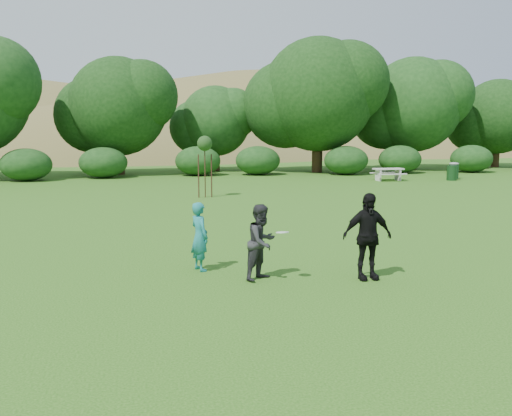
% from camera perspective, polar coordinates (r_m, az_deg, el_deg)
% --- Properties ---
extents(ground, '(120.00, 120.00, 0.00)m').
position_cam_1_polar(ground, '(12.44, 2.97, -6.92)').
color(ground, '#19470C').
rests_on(ground, ground).
extents(player_teal, '(0.55, 0.67, 1.56)m').
position_cam_1_polar(player_teal, '(12.90, -5.66, -2.85)').
color(player_teal, '#1A7376').
rests_on(player_teal, ground).
extents(player_grey, '(1.00, 0.97, 1.62)m').
position_cam_1_polar(player_grey, '(12.07, 0.59, -3.42)').
color(player_grey, '#28282A').
rests_on(player_grey, ground).
extents(player_black, '(1.10, 0.47, 1.86)m').
position_cam_1_polar(player_black, '(12.29, 11.06, -2.79)').
color(player_black, black).
rests_on(player_black, ground).
extents(trash_can_near, '(0.60, 0.60, 0.90)m').
position_cam_1_polar(trash_can_near, '(37.08, 18.99, 3.32)').
color(trash_can_near, '#143818').
rests_on(trash_can_near, ground).
extents(frisbee, '(0.27, 0.27, 0.06)m').
position_cam_1_polar(frisbee, '(11.82, 2.66, -2.44)').
color(frisbee, white).
rests_on(frisbee, ground).
extents(sapling, '(0.70, 0.70, 2.85)m').
position_cam_1_polar(sapling, '(26.39, -5.15, 6.28)').
color(sapling, '#362015').
rests_on(sapling, ground).
extents(picnic_table, '(1.80, 1.48, 0.76)m').
position_cam_1_polar(picnic_table, '(35.82, 13.08, 3.51)').
color(picnic_table, '#B8B4AA').
rests_on(picnic_table, ground).
extents(trash_can_lidded, '(0.60, 0.60, 1.05)m').
position_cam_1_polar(trash_can_lidded, '(38.35, 19.17, 3.59)').
color(trash_can_lidded, '#153A1F').
rests_on(trash_can_lidded, ground).
extents(hillside, '(150.00, 72.00, 52.00)m').
position_cam_1_polar(hillside, '(81.51, -10.25, -2.84)').
color(hillside, olive).
rests_on(hillside, ground).
extents(tree_row, '(53.92, 10.38, 9.62)m').
position_cam_1_polar(tree_row, '(40.82, -3.31, 10.35)').
color(tree_row, '#3A2616').
rests_on(tree_row, ground).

